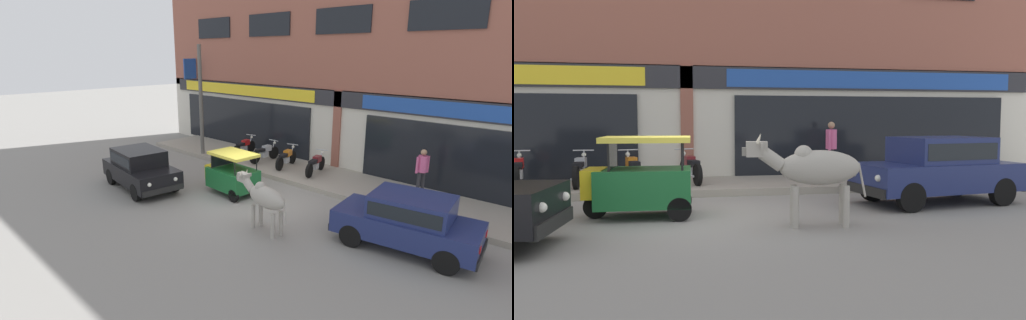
# 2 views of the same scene
# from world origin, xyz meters

# --- Properties ---
(ground_plane) EXTENTS (90.00, 90.00, 0.00)m
(ground_plane) POSITION_xyz_m (0.00, 0.00, 0.00)
(ground_plane) COLOR gray
(sidewalk) EXTENTS (19.00, 2.88, 0.18)m
(sidewalk) POSITION_xyz_m (0.00, 3.64, 0.09)
(sidewalk) COLOR gray
(sidewalk) RESTS_ON ground
(shop_building) EXTENTS (23.00, 1.40, 10.17)m
(shop_building) POSITION_xyz_m (-0.00, 5.34, 4.89)
(shop_building) COLOR #8E5142
(shop_building) RESTS_ON ground
(cow) EXTENTS (2.15, 0.70, 1.61)m
(cow) POSITION_xyz_m (1.93, -1.38, 1.01)
(cow) COLOR #9E998E
(cow) RESTS_ON ground
(car_0) EXTENTS (3.73, 1.96, 1.46)m
(car_0) POSITION_xyz_m (-3.89, -1.92, 0.81)
(car_0) COLOR black
(car_0) RESTS_ON ground
(car_1) EXTENTS (3.76, 2.08, 1.46)m
(car_1) POSITION_xyz_m (5.27, 0.38, 0.81)
(car_1) COLOR black
(car_1) RESTS_ON ground
(auto_rickshaw) EXTENTS (2.01, 1.23, 1.52)m
(auto_rickshaw) POSITION_xyz_m (-1.04, 0.04, 0.66)
(auto_rickshaw) COLOR black
(auto_rickshaw) RESTS_ON ground
(motorcycle_0) EXTENTS (0.63, 1.79, 0.88)m
(motorcycle_0) POSITION_xyz_m (-4.19, 3.70, 0.56)
(motorcycle_0) COLOR black
(motorcycle_0) RESTS_ON sidewalk
(motorcycle_1) EXTENTS (0.52, 1.81, 0.88)m
(motorcycle_1) POSITION_xyz_m (-2.71, 3.55, 0.56)
(motorcycle_1) COLOR black
(motorcycle_1) RESTS_ON sidewalk
(motorcycle_2) EXTENTS (0.68, 1.78, 0.88)m
(motorcycle_2) POSITION_xyz_m (-1.44, 3.54, 0.56)
(motorcycle_2) COLOR black
(motorcycle_2) RESTS_ON sidewalk
(motorcycle_3) EXTENTS (0.67, 1.78, 0.88)m
(motorcycle_3) POSITION_xyz_m (0.03, 3.62, 0.56)
(motorcycle_3) COLOR black
(motorcycle_3) RESTS_ON sidewalk
(pedestrian) EXTENTS (0.32, 0.44, 1.60)m
(pedestrian) POSITION_xyz_m (4.05, 4.12, 1.16)
(pedestrian) COLOR #2D2D33
(pedestrian) RESTS_ON sidewalk
(utility_pole) EXTENTS (0.18, 0.18, 5.07)m
(utility_pole) POSITION_xyz_m (-5.83, 2.50, 2.71)
(utility_pole) COLOR #595651
(utility_pole) RESTS_ON sidewalk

